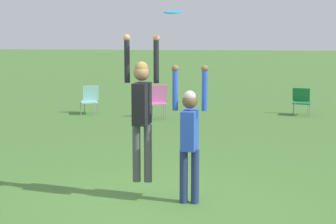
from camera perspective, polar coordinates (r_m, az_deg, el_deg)
ground_plane at (r=8.33m, az=-1.18°, el=-9.33°), size 120.00×120.00×0.00m
person_jumping at (r=8.25m, az=-2.67°, el=0.78°), size 0.53×0.40×2.19m
person_defending at (r=8.13m, az=2.21°, el=-1.99°), size 0.53×0.40×2.04m
frisbee at (r=7.96m, az=0.56°, el=10.14°), size 0.28×0.28×0.06m
camping_chair_0 at (r=17.07m, az=-7.93°, el=1.39°), size 0.62×0.67×0.84m
camping_chair_1 at (r=16.06m, az=-0.98°, el=1.32°), size 0.60×0.66×0.95m
camping_chair_3 at (r=17.16m, az=13.42°, el=1.22°), size 0.61×0.65×0.79m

